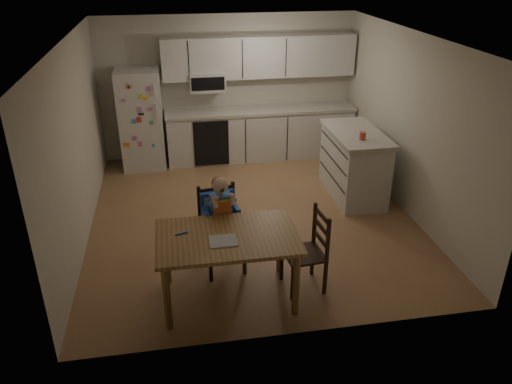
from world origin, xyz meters
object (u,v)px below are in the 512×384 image
at_px(dining_table, 227,244).
at_px(chair_side, 312,245).
at_px(red_cup, 363,136).
at_px(kitchen_island, 354,164).
at_px(chair_booster, 220,213).
at_px(refrigerator, 141,119).

bearing_deg(dining_table, chair_side, 3.64).
bearing_deg(red_cup, kitchen_island, 83.19).
height_order(red_cup, chair_side, red_cup).
relative_size(red_cup, chair_booster, 0.09).
relative_size(kitchen_island, red_cup, 12.31).
height_order(kitchen_island, chair_booster, chair_booster).
relative_size(refrigerator, chair_booster, 1.41).
height_order(dining_table, chair_side, chair_side).
xyz_separation_m(refrigerator, red_cup, (3.16, -2.07, 0.24)).
xyz_separation_m(refrigerator, dining_table, (0.99, -3.96, -0.16)).
xyz_separation_m(refrigerator, chair_side, (1.94, -3.90, -0.31)).
distance_m(red_cup, chair_side, 2.27).
height_order(refrigerator, chair_booster, refrigerator).
bearing_deg(red_cup, refrigerator, 146.78).
bearing_deg(chair_booster, dining_table, -99.02).
distance_m(red_cup, chair_booster, 2.55).
xyz_separation_m(red_cup, chair_booster, (-2.18, -1.27, -0.36)).
relative_size(refrigerator, kitchen_island, 1.21).
xyz_separation_m(kitchen_island, chair_booster, (-2.21, -1.59, 0.21)).
bearing_deg(refrigerator, red_cup, -33.22).
xyz_separation_m(dining_table, chair_booster, (-0.01, 0.62, 0.04)).
height_order(kitchen_island, chair_side, kitchen_island).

